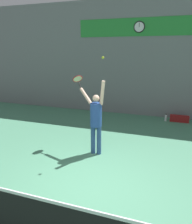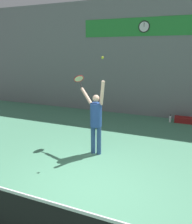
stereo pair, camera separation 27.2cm
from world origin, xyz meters
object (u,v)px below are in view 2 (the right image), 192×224
tennis_player (96,118)px  water_bottle (170,119)px  equipment_bag (184,120)px  tennis_ball (102,58)px  tennis_racket (79,79)px  scoreboard_clock (144,27)px

tennis_player → water_bottle: 4.29m
tennis_player → equipment_bag: bearing=58.7°
tennis_ball → water_bottle: 4.94m
tennis_racket → water_bottle: (2.56, 3.25, -1.90)m
water_bottle → scoreboard_clock: bearing=159.5°
scoreboard_clock → equipment_bag: bearing=-12.2°
scoreboard_clock → water_bottle: 3.96m
tennis_racket → tennis_ball: (0.98, -0.67, 0.67)m
tennis_player → water_bottle: (1.81, 3.78, -0.92)m
tennis_racket → water_bottle: 4.56m
tennis_racket → tennis_ball: tennis_ball is taller
water_bottle → tennis_racket: bearing=-128.2°
scoreboard_clock → equipment_bag: (1.92, -0.42, -3.69)m
tennis_player → water_bottle: tennis_player is taller
tennis_player → water_bottle: size_ratio=6.76×
tennis_player → tennis_racket: (-0.75, 0.53, 0.98)m
tennis_player → equipment_bag: size_ratio=2.84×
scoreboard_clock → tennis_racket: bearing=-107.4°
tennis_player → tennis_racket: 1.34m
tennis_ball → equipment_bag: tennis_ball is taller
tennis_player → tennis_racket: tennis_racket is taller
scoreboard_clock → water_bottle: (1.38, -0.52, -3.67)m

